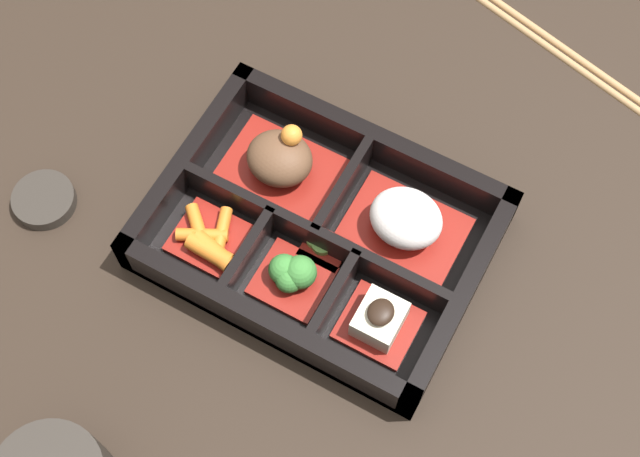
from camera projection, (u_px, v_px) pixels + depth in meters
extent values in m
plane|color=black|center=(320.00, 241.00, 0.75)|extent=(3.00, 3.00, 0.00)
cube|color=black|center=(320.00, 239.00, 0.74)|extent=(0.27, 0.20, 0.01)
cube|color=black|center=(263.00, 325.00, 0.69)|extent=(0.27, 0.01, 0.04)
cube|color=black|center=(372.00, 144.00, 0.76)|extent=(0.27, 0.01, 0.04)
cube|color=black|center=(189.00, 165.00, 0.75)|extent=(0.01, 0.20, 0.04)
cube|color=black|center=(461.00, 300.00, 0.70)|extent=(0.01, 0.20, 0.04)
cube|color=black|center=(314.00, 240.00, 0.72)|extent=(0.24, 0.01, 0.04)
cube|color=black|center=(249.00, 256.00, 0.72)|extent=(0.01, 0.08, 0.04)
cube|color=black|center=(334.00, 299.00, 0.70)|extent=(0.01, 0.08, 0.04)
cube|color=black|center=(342.00, 194.00, 0.74)|extent=(0.01, 0.10, 0.04)
cube|color=maroon|center=(281.00, 171.00, 0.76)|extent=(0.10, 0.07, 0.01)
ellipsoid|color=brown|center=(280.00, 159.00, 0.74)|extent=(0.06, 0.05, 0.04)
sphere|color=orange|center=(292.00, 135.00, 0.73)|extent=(0.02, 0.02, 0.02)
cube|color=maroon|center=(404.00, 230.00, 0.74)|extent=(0.10, 0.07, 0.01)
ellipsoid|color=silver|center=(406.00, 218.00, 0.72)|extent=(0.06, 0.05, 0.04)
cube|color=maroon|center=(210.00, 238.00, 0.73)|extent=(0.06, 0.05, 0.01)
cylinder|color=orange|center=(210.00, 251.00, 0.72)|extent=(0.04, 0.02, 0.02)
cylinder|color=orange|center=(202.00, 235.00, 0.73)|extent=(0.04, 0.03, 0.01)
cylinder|color=orange|center=(221.00, 234.00, 0.73)|extent=(0.03, 0.05, 0.01)
cylinder|color=orange|center=(214.00, 251.00, 0.72)|extent=(0.04, 0.02, 0.02)
cylinder|color=orange|center=(198.00, 227.00, 0.73)|extent=(0.04, 0.03, 0.01)
cube|color=maroon|center=(292.00, 281.00, 0.72)|extent=(0.06, 0.05, 0.01)
sphere|color=#387A33|center=(284.00, 269.00, 0.71)|extent=(0.03, 0.03, 0.03)
sphere|color=#387A33|center=(300.00, 272.00, 0.70)|extent=(0.03, 0.03, 0.03)
sphere|color=#387A33|center=(289.00, 279.00, 0.70)|extent=(0.02, 0.02, 0.02)
cube|color=maroon|center=(378.00, 325.00, 0.70)|extent=(0.06, 0.05, 0.01)
cube|color=beige|center=(380.00, 319.00, 0.69)|extent=(0.03, 0.04, 0.02)
ellipsoid|color=black|center=(381.00, 312.00, 0.68)|extent=(0.02, 0.02, 0.01)
cube|color=maroon|center=(324.00, 249.00, 0.73)|extent=(0.04, 0.03, 0.01)
cylinder|color=#75A84C|center=(322.00, 244.00, 0.73)|extent=(0.02, 0.02, 0.01)
cylinder|color=#75A84C|center=(319.00, 240.00, 0.73)|extent=(0.02, 0.02, 0.01)
cylinder|color=#A87F51|center=(551.00, 46.00, 0.83)|extent=(0.21, 0.06, 0.01)
cylinder|color=#A87F51|center=(557.00, 41.00, 0.83)|extent=(0.21, 0.06, 0.01)
cylinder|color=#2D2823|center=(44.00, 200.00, 0.76)|extent=(0.05, 0.05, 0.01)
cylinder|color=black|center=(43.00, 198.00, 0.75)|extent=(0.04, 0.04, 0.00)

